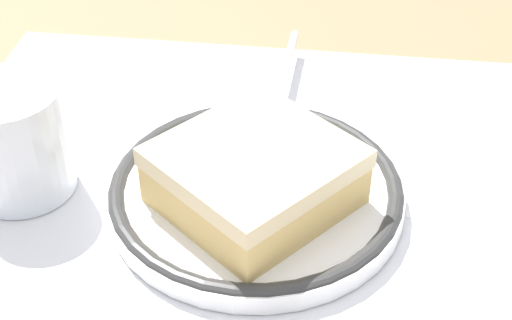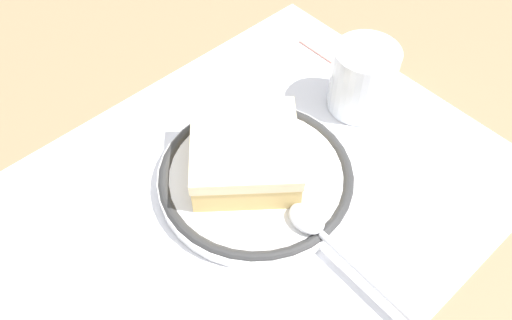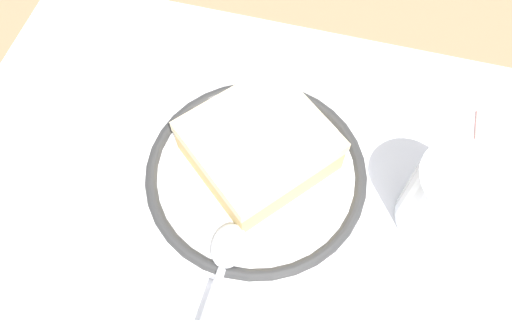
% 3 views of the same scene
% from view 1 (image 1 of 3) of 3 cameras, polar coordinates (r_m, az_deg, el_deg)
% --- Properties ---
extents(ground_plane, '(2.40, 2.40, 0.00)m').
position_cam_1_polar(ground_plane, '(0.48, 2.78, -2.81)').
color(ground_plane, '#9E7551').
extents(placemat, '(0.48, 0.36, 0.00)m').
position_cam_1_polar(placemat, '(0.48, 2.78, -2.75)').
color(placemat, white).
rests_on(placemat, ground_plane).
extents(plate, '(0.18, 0.18, 0.02)m').
position_cam_1_polar(plate, '(0.47, -0.00, -2.37)').
color(plate, white).
rests_on(plate, placemat).
extents(cake_slice, '(0.14, 0.14, 0.04)m').
position_cam_1_polar(cake_slice, '(0.44, -0.08, -1.15)').
color(cake_slice, '#DBB76B').
rests_on(cake_slice, plate).
extents(spoon, '(0.03, 0.13, 0.01)m').
position_cam_1_polar(spoon, '(0.53, 1.57, 4.33)').
color(spoon, silver).
rests_on(spoon, plate).
extents(cup, '(0.06, 0.06, 0.07)m').
position_cam_1_polar(cup, '(0.49, -17.21, 0.95)').
color(cup, silver).
rests_on(cup, placemat).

